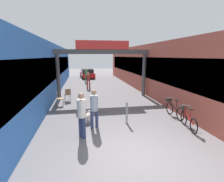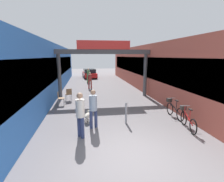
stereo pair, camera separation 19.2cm
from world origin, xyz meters
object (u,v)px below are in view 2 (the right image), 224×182
parked_car_red (90,73)px  pedestrian_elderly_walking (88,74)px  pedestrian_companion (80,112)px  bicycle_black_second (174,109)px  cafe_chair_wood_nearer (60,97)px  cafe_chair_wood_farther (69,93)px  pedestrian_with_dog (93,106)px  bicycle_red_nearest (187,119)px  pedestrian_carrying_crate (90,79)px  dog_on_leash (88,115)px  bollard_post_metal (126,113)px

parked_car_red → pedestrian_elderly_walking: bearing=-93.3°
pedestrian_companion → parked_car_red: size_ratio=0.44×
bicycle_black_second → pedestrian_companion: bearing=-161.2°
cafe_chair_wood_nearer → cafe_chair_wood_farther: same height
cafe_chair_wood_farther → parked_car_red: (1.84, 13.37, 0.10)m
pedestrian_with_dog → bicycle_black_second: (4.25, 0.78, -0.57)m
bicycle_red_nearest → pedestrian_elderly_walking: bearing=105.7°
pedestrian_carrying_crate → cafe_chair_wood_nearer: 6.19m
pedestrian_with_dog → pedestrian_companion: bearing=-122.4°
cafe_chair_wood_nearer → cafe_chair_wood_farther: size_ratio=1.00×
dog_on_leash → bicycle_black_second: bearing=-0.6°
pedestrian_with_dog → parked_car_red: (0.30, 18.53, -0.36)m
dog_on_leash → pedestrian_carrying_crate: bearing=87.6°
bicycle_red_nearest → parked_car_red: size_ratio=0.40×
bollard_post_metal → cafe_chair_wood_nearer: (-3.56, 3.69, 0.01)m
bollard_post_metal → parked_car_red: 18.28m
cafe_chair_wood_nearer → pedestrian_companion: bearing=-73.3°
pedestrian_carrying_crate → bicycle_red_nearest: size_ratio=0.97×
bicycle_black_second → parked_car_red: size_ratio=0.41×
pedestrian_carrying_crate → bollard_post_metal: pedestrian_carrying_crate is taller
bollard_post_metal → bicycle_red_nearest: bearing=-21.3°
cafe_chair_wood_farther → parked_car_red: bearing=82.2°
dog_on_leash → cafe_chair_wood_farther: size_ratio=0.81×
pedestrian_carrying_crate → bicycle_black_second: bearing=-65.4°
pedestrian_elderly_walking → cafe_chair_wood_nearer: bearing=-101.7°
dog_on_leash → bicycle_black_second: size_ratio=0.43×
bicycle_red_nearest → cafe_chair_wood_farther: size_ratio=1.88×
pedestrian_elderly_walking → cafe_chair_wood_farther: bearing=-100.3°
pedestrian_with_dog → bollard_post_metal: 1.66m
pedestrian_companion → bicycle_red_nearest: 4.70m
pedestrian_with_dog → bicycle_black_second: bearing=10.3°
cafe_chair_wood_nearer → parked_car_red: 14.73m
pedestrian_with_dog → cafe_chair_wood_farther: (-1.54, 5.16, -0.47)m
pedestrian_carrying_crate → cafe_chair_wood_farther: 4.93m
bicycle_black_second → cafe_chair_wood_nearer: size_ratio=1.90×
pedestrian_companion → pedestrian_elderly_walking: pedestrian_companion is taller
cafe_chair_wood_nearer → bicycle_black_second: bearing=-27.2°
pedestrian_with_dog → parked_car_red: size_ratio=0.42×
pedestrian_carrying_crate → bollard_post_metal: bearing=-81.4°
pedestrian_carrying_crate → cafe_chair_wood_nearer: pedestrian_carrying_crate is taller
dog_on_leash → bollard_post_metal: bearing=-16.4°
bicycle_black_second → parked_car_red: bearing=102.5°
pedestrian_companion → pedestrian_carrying_crate: (0.67, 10.64, -0.12)m
pedestrian_with_dog → bicycle_red_nearest: pedestrian_with_dog is taller
pedestrian_carrying_crate → bicycle_black_second: 9.92m
pedestrian_with_dog → parked_car_red: bearing=89.1°
pedestrian_companion → bicycle_red_nearest: bearing=1.9°
pedestrian_with_dog → pedestrian_elderly_walking: 13.83m
pedestrian_companion → parked_car_red: 19.41m
dog_on_leash → bicycle_red_nearest: bearing=-19.3°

